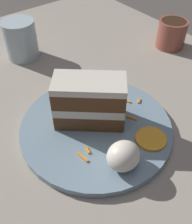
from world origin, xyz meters
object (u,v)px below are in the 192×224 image
(plate, at_px, (96,127))
(cream_dollop, at_px, (123,156))
(cake_slice, at_px, (89,101))
(orange_garnish, at_px, (151,139))
(coffee_mug, at_px, (172,33))
(drinking_glass, at_px, (21,42))

(plate, bearing_deg, cream_dollop, -102.50)
(plate, bearing_deg, cake_slice, 93.80)
(cream_dollop, relative_size, orange_garnish, 1.01)
(plate, relative_size, cake_slice, 2.09)
(cream_dollop, bearing_deg, plate, 77.50)
(cake_slice, xyz_separation_m, orange_garnish, (0.05, -0.10, -0.04))
(orange_garnish, relative_size, coffee_mug, 0.73)
(cake_slice, relative_size, coffee_mug, 1.79)
(cake_slice, relative_size, orange_garnish, 2.46)
(coffee_mug, bearing_deg, orange_garnish, -144.76)
(coffee_mug, bearing_deg, cake_slice, -163.52)
(coffee_mug, bearing_deg, drinking_glass, 149.56)
(plate, xyz_separation_m, drinking_glass, (0.01, 0.31, 0.03))
(plate, xyz_separation_m, cream_dollop, (-0.02, -0.09, 0.03))
(orange_garnish, bearing_deg, cake_slice, 117.35)
(plate, height_order, orange_garnish, orange_garnish)
(orange_garnish, bearing_deg, drinking_glass, 95.79)
(plate, height_order, cake_slice, cake_slice)
(drinking_glass, bearing_deg, cake_slice, -92.51)
(orange_garnish, xyz_separation_m, coffee_mug, (0.29, 0.20, 0.02))
(cream_dollop, distance_m, coffee_mug, 0.42)
(plate, relative_size, orange_garnish, 5.14)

